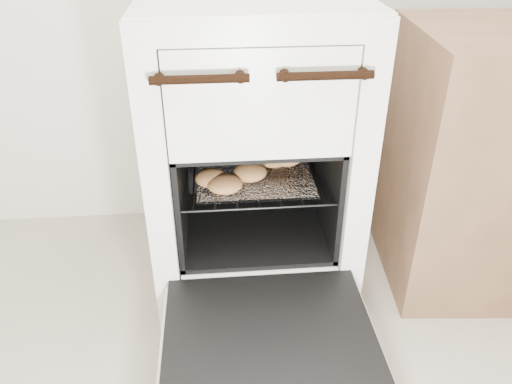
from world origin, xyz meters
TOP-DOWN VIEW (x-y plane):
  - stove at (-0.11, 1.17)m, footprint 0.60×0.66m
  - oven_door at (-0.11, 0.66)m, footprint 0.54×0.42m
  - oven_rack at (-0.11, 1.10)m, footprint 0.43×0.42m
  - foil_sheet at (-0.11, 1.08)m, footprint 0.34×0.30m
  - baked_rolls at (-0.12, 1.08)m, footprint 0.37×0.29m

SIDE VIEW (x-z plane):
  - oven_door at x=-0.11m, z-range 0.18..0.22m
  - oven_rack at x=-0.11m, z-range 0.41..0.42m
  - foil_sheet at x=-0.11m, z-range 0.42..0.43m
  - stove at x=-0.11m, z-range -0.01..0.91m
  - baked_rolls at x=-0.12m, z-range 0.43..0.47m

